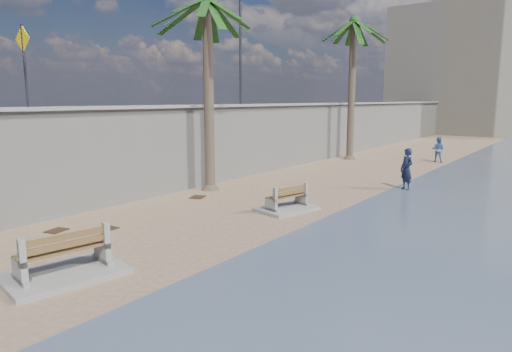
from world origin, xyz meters
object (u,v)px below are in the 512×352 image
Objects in this scene: person_a at (407,166)px; person_b at (438,148)px; palm_back at (354,24)px; palm_mid at (207,4)px; bench_far at (287,200)px; bench_near at (63,258)px.

person_a reaches higher than person_b.
palm_mid is at bearing -92.04° from palm_back.
person_a is (6.78, 4.94, -6.60)m from palm_mid.
palm_mid is (-4.63, 1.17, 7.27)m from bench_far.
palm_mid is 4.19× the size of person_a.
bench_far is 1.11× the size of person_a.
palm_mid reaches higher than bench_near.
person_a is 1.19× the size of person_b.
palm_back is 12.61m from person_a.
bench_near is 14.40m from person_a.
palm_mid is 0.91× the size of palm_back.
palm_back is at bearing 106.49° from bench_far.
person_a is (2.15, 6.11, 0.66)m from bench_far.
palm_mid is at bearing 165.83° from bench_far.
person_a is at bearing 70.65° from bench_far.
bench_far is 16.78m from palm_back.
person_a is 9.98m from person_b.
palm_mid is 12.96m from palm_back.
palm_back is at bearing 161.28° from person_a.
bench_near is 23.78m from palm_back.
palm_back is (-4.17, 14.10, 8.10)m from bench_far.
palm_back is (0.46, 12.93, 0.83)m from palm_mid.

